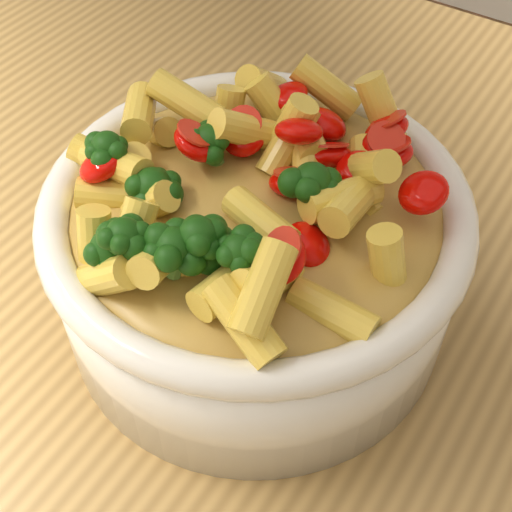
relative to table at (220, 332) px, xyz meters
The scene contains 3 objects.
table is the anchor object (origin of this frame).
serving_bowl 0.17m from the table, 27.17° to the right, with size 0.25×0.25×0.11m.
pasta_salad 0.23m from the table, 27.17° to the right, with size 0.20×0.20×0.04m.
Camera 1 is at (0.21, -0.27, 1.28)m, focal length 50.00 mm.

